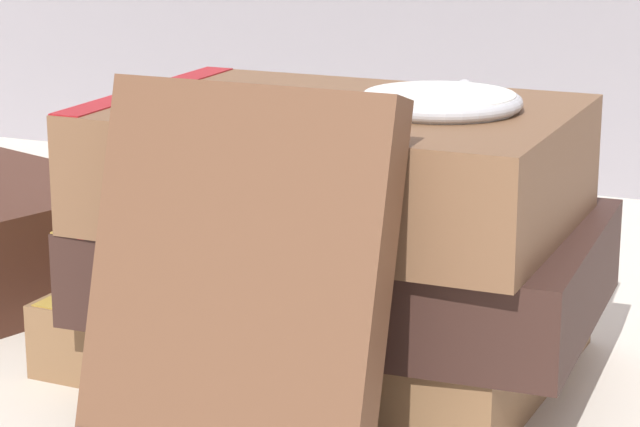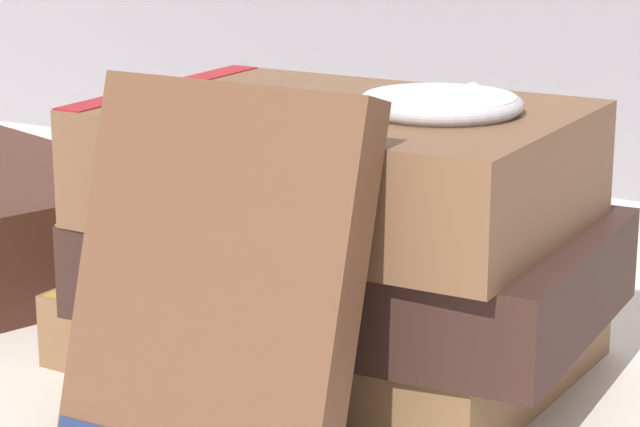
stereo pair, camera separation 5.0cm
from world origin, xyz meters
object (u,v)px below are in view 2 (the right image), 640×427
(book_flat_bottom, at_px, (323,324))
(book_flat_top, at_px, (327,162))
(book_leaning_front, at_px, (214,300))
(book_flat_middle, at_px, (340,260))
(pocket_watch, at_px, (440,104))
(reading_glasses, at_px, (418,251))

(book_flat_bottom, bearing_deg, book_flat_top, -55.00)
(book_flat_top, distance_m, book_leaning_front, 0.09)
(book_flat_top, bearing_deg, book_leaning_front, -85.86)
(book_flat_middle, relative_size, book_flat_top, 1.12)
(book_flat_bottom, relative_size, book_flat_middle, 1.01)
(book_flat_bottom, bearing_deg, book_leaning_front, -77.78)
(book_flat_top, height_order, pocket_watch, pocket_watch)
(book_flat_top, xyz_separation_m, book_leaning_front, (0.01, -0.08, -0.03))
(book_flat_bottom, xyz_separation_m, book_flat_top, (0.01, -0.02, 0.07))
(book_flat_bottom, xyz_separation_m, reading_glasses, (-0.03, 0.15, -0.01))
(pocket_watch, bearing_deg, book_flat_top, -173.54)
(reading_glasses, bearing_deg, book_leaning_front, -70.31)
(book_flat_top, bearing_deg, pocket_watch, 6.35)
(book_flat_middle, height_order, pocket_watch, pocket_watch)
(book_flat_bottom, xyz_separation_m, book_leaning_front, (0.02, -0.10, 0.04))
(book_flat_bottom, relative_size, book_flat_top, 1.13)
(book_flat_middle, relative_size, reading_glasses, 1.83)
(book_leaning_front, relative_size, pocket_watch, 2.04)
(book_leaning_front, bearing_deg, book_flat_middle, 92.37)
(pocket_watch, bearing_deg, reading_glasses, 117.44)
(book_leaning_front, bearing_deg, book_flat_bottom, 100.31)
(book_flat_middle, xyz_separation_m, book_leaning_front, (0.00, -0.09, 0.01))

